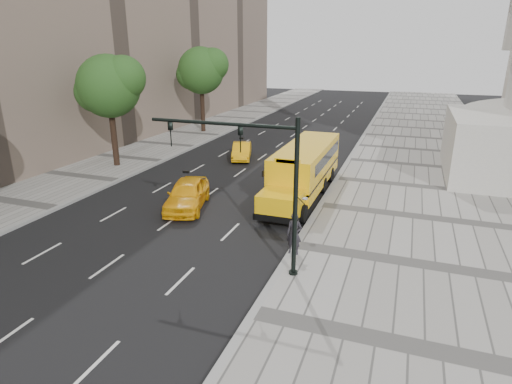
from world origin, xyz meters
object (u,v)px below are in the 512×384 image
(tree_b, at_px, (109,86))
(pedestrian, at_px, (294,234))
(school_bus, at_px, (305,165))
(traffic_signal, at_px, (260,176))
(tree_c, at_px, (202,70))
(taxi_near, at_px, (187,194))
(taxi_far, at_px, (242,151))

(tree_b, height_order, pedestrian, tree_b)
(school_bus, relative_size, pedestrian, 6.18)
(school_bus, relative_size, traffic_signal, 1.81)
(tree_c, distance_m, traffic_signal, 30.66)
(school_bus, bearing_deg, traffic_signal, -86.20)
(tree_c, distance_m, pedestrian, 30.09)
(tree_b, distance_m, traffic_signal, 19.48)
(tree_b, relative_size, taxi_near, 1.70)
(tree_c, relative_size, school_bus, 0.76)
(tree_b, distance_m, tree_c, 14.81)
(pedestrian, bearing_deg, taxi_far, 119.66)
(tree_b, xyz_separation_m, traffic_signal, (15.61, -11.48, -1.99))
(tree_b, relative_size, school_bus, 0.72)
(tree_c, distance_m, school_bus, 22.28)
(tree_c, xyz_separation_m, taxi_near, (9.29, -20.80, -5.64))
(traffic_signal, bearing_deg, tree_b, 143.66)
(taxi_near, bearing_deg, tree_b, 131.35)
(school_bus, height_order, taxi_near, school_bus)
(taxi_far, height_order, traffic_signal, traffic_signal)
(taxi_near, relative_size, pedestrian, 2.62)
(tree_b, height_order, taxi_far, tree_b)
(tree_c, height_order, school_bus, tree_c)
(tree_c, xyz_separation_m, traffic_signal, (15.60, -26.28, -2.38))
(taxi_near, height_order, traffic_signal, traffic_signal)
(tree_c, height_order, traffic_signal, tree_c)
(tree_b, xyz_separation_m, taxi_far, (8.03, 5.56, -5.42))
(school_bus, height_order, traffic_signal, traffic_signal)
(taxi_far, relative_size, traffic_signal, 0.63)
(pedestrian, height_order, traffic_signal, traffic_signal)
(school_bus, xyz_separation_m, taxi_near, (-5.62, -4.94, -0.93))
(taxi_far, bearing_deg, traffic_signal, -84.21)
(taxi_near, height_order, taxi_far, taxi_near)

